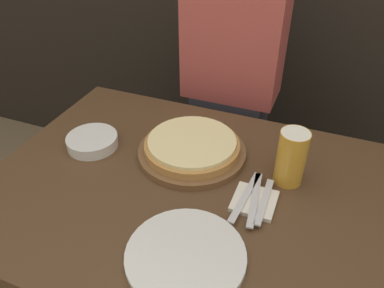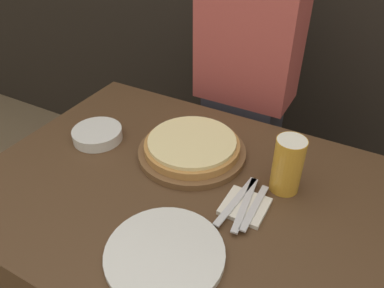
% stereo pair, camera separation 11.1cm
% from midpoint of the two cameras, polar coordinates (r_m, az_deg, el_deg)
% --- Properties ---
extents(dining_table, '(1.17, 0.83, 0.77)m').
position_cam_midpoint_polar(dining_table, '(1.31, -2.07, -19.29)').
color(dining_table, '#4C331E').
rests_on(dining_table, ground_plane).
extents(pizza_on_board, '(0.33, 0.33, 0.06)m').
position_cam_midpoint_polar(pizza_on_board, '(1.12, -2.84, -0.70)').
color(pizza_on_board, brown).
rests_on(pizza_on_board, dining_table).
extents(beer_glass, '(0.08, 0.08, 0.16)m').
position_cam_midpoint_polar(beer_glass, '(1.01, 11.94, -1.84)').
color(beer_glass, gold).
rests_on(beer_glass, dining_table).
extents(dinner_plate, '(0.27, 0.27, 0.02)m').
position_cam_midpoint_polar(dinner_plate, '(0.86, -4.83, -16.78)').
color(dinner_plate, silver).
rests_on(dinner_plate, dining_table).
extents(side_bowl, '(0.16, 0.16, 0.04)m').
position_cam_midpoint_polar(side_bowl, '(1.22, -17.50, 0.31)').
color(side_bowl, silver).
rests_on(side_bowl, dining_table).
extents(napkin_stack, '(0.11, 0.11, 0.01)m').
position_cam_midpoint_polar(napkin_stack, '(0.98, 6.27, -8.79)').
color(napkin_stack, silver).
rests_on(napkin_stack, dining_table).
extents(fork, '(0.04, 0.20, 0.00)m').
position_cam_midpoint_polar(fork, '(0.98, 4.89, -8.08)').
color(fork, silver).
rests_on(fork, napkin_stack).
extents(dinner_knife, '(0.04, 0.20, 0.00)m').
position_cam_midpoint_polar(dinner_knife, '(0.98, 6.30, -8.44)').
color(dinner_knife, silver).
rests_on(dinner_knife, napkin_stack).
extents(spoon, '(0.02, 0.17, 0.00)m').
position_cam_midpoint_polar(spoon, '(0.97, 7.73, -8.79)').
color(spoon, silver).
rests_on(spoon, napkin_stack).
extents(diner_person, '(0.36, 0.20, 1.36)m').
position_cam_midpoint_polar(diner_person, '(1.55, 3.74, 5.34)').
color(diner_person, '#33333D').
rests_on(diner_person, ground_plane).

